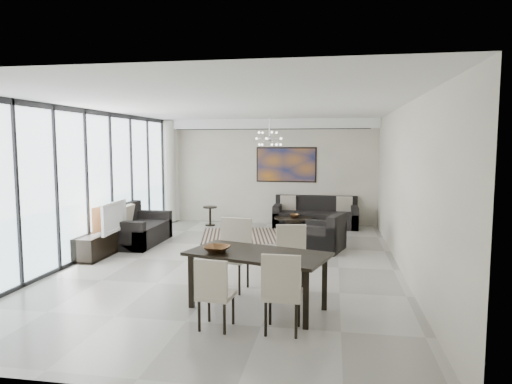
% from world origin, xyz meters
% --- Properties ---
extents(room_shell, '(6.00, 9.00, 2.90)m').
position_xyz_m(room_shell, '(0.46, 0.00, 1.45)').
color(room_shell, '#A8A39B').
rests_on(room_shell, ground).
extents(window_wall, '(0.37, 8.95, 2.90)m').
position_xyz_m(window_wall, '(-2.86, 0.00, 1.47)').
color(window_wall, silver).
rests_on(window_wall, floor).
extents(soffit, '(5.98, 0.40, 0.26)m').
position_xyz_m(soffit, '(0.00, 4.30, 2.77)').
color(soffit, white).
rests_on(soffit, room_shell).
extents(painting, '(1.68, 0.04, 0.98)m').
position_xyz_m(painting, '(0.50, 4.47, 1.65)').
color(painting, '#AF6218').
rests_on(painting, room_shell).
extents(chandelier, '(0.66, 0.66, 0.71)m').
position_xyz_m(chandelier, '(0.30, 2.50, 2.35)').
color(chandelier, silver).
rests_on(chandelier, room_shell).
extents(rug, '(2.89, 2.45, 0.01)m').
position_xyz_m(rug, '(-0.07, 2.60, 0.01)').
color(rug, black).
rests_on(rug, floor).
extents(coffee_table, '(1.00, 1.00, 0.35)m').
position_xyz_m(coffee_table, '(0.81, 3.42, 0.20)').
color(coffee_table, black).
rests_on(coffee_table, floor).
extents(bowl_coffee, '(0.28, 0.28, 0.08)m').
position_xyz_m(bowl_coffee, '(0.84, 3.39, 0.39)').
color(bowl_coffee, brown).
rests_on(bowl_coffee, coffee_table).
extents(sofa_main, '(2.23, 0.91, 0.81)m').
position_xyz_m(sofa_main, '(1.34, 4.07, 0.27)').
color(sofa_main, black).
rests_on(sofa_main, floor).
extents(loveseat, '(0.98, 1.74, 0.87)m').
position_xyz_m(loveseat, '(-2.55, 1.30, 0.30)').
color(loveseat, black).
rests_on(loveseat, floor).
extents(armchair, '(1.11, 1.14, 0.78)m').
position_xyz_m(armchair, '(1.59, 1.31, 0.27)').
color(armchair, black).
rests_on(armchair, floor).
extents(side_table, '(0.38, 0.38, 0.53)m').
position_xyz_m(side_table, '(-1.51, 3.76, 0.35)').
color(side_table, black).
rests_on(side_table, floor).
extents(tv_console, '(0.42, 1.49, 0.47)m').
position_xyz_m(tv_console, '(-2.76, 0.12, 0.23)').
color(tv_console, black).
rests_on(tv_console, floor).
extents(television, '(0.19, 1.07, 0.61)m').
position_xyz_m(television, '(-2.60, 0.18, 0.77)').
color(television, gray).
rests_on(television, tv_console).
extents(dining_table, '(2.04, 1.42, 0.77)m').
position_xyz_m(dining_table, '(0.81, -2.27, 0.69)').
color(dining_table, black).
rests_on(dining_table, floor).
extents(dining_chair_sw, '(0.45, 0.45, 0.88)m').
position_xyz_m(dining_chair_sw, '(0.42, -3.09, 0.50)').
color(dining_chair_sw, '#BBAB9B').
rests_on(dining_chair_sw, floor).
extents(dining_chair_se, '(0.45, 0.45, 0.98)m').
position_xyz_m(dining_chair_se, '(1.23, -3.07, 0.56)').
color(dining_chair_se, '#BBAB9B').
rests_on(dining_chair_se, floor).
extents(dining_chair_nw, '(0.56, 0.56, 1.08)m').
position_xyz_m(dining_chair_nw, '(0.31, -1.46, 0.62)').
color(dining_chair_nw, '#BBAB9B').
rests_on(dining_chair_nw, floor).
extents(dining_chair_ne, '(0.55, 0.55, 1.00)m').
position_xyz_m(dining_chair_ne, '(1.20, -1.42, 0.57)').
color(dining_chair_ne, '#BBAB9B').
rests_on(dining_chair_ne, floor).
extents(bowl_dining, '(0.41, 0.41, 0.08)m').
position_xyz_m(bowl_dining, '(0.27, -2.34, 0.82)').
color(bowl_dining, brown).
rests_on(bowl_dining, dining_table).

